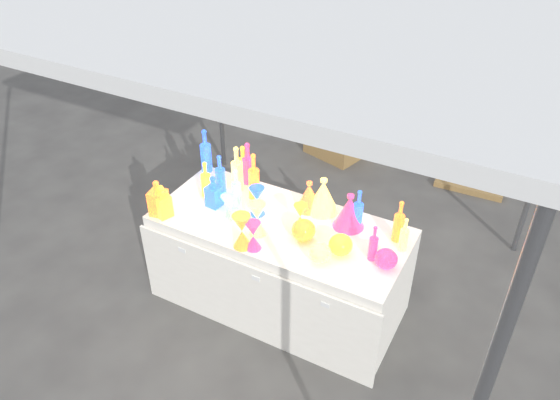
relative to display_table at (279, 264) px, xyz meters
The scene contains 32 objects.
ground 0.37m from the display_table, 90.00° to the left, with size 80.00×80.00×0.00m, color #605E59.
display_table is the anchor object (origin of this frame).
cardboard_box_closed 2.36m from the display_table, 103.17° to the left, with size 0.58×0.42×0.42m, color #A07B48.
cardboard_box_flat 2.61m from the display_table, 68.70° to the left, with size 0.67×0.48×0.06m, color #A07B48.
bottle_0 0.82m from the display_table, 144.96° to the left, with size 0.08×0.08×0.31m, color red, non-canonical shape.
bottle_1 1.08m from the display_table, 157.72° to the left, with size 0.09×0.09×0.37m, color #17834C, non-canonical shape.
bottle_2 0.68m from the display_table, 147.85° to the left, with size 0.08×0.08×0.37m, color #F7AD1A, non-canonical shape.
bottle_3 0.81m from the display_table, 142.55° to the left, with size 0.09×0.09×0.35m, color #1A3B9B, non-canonical shape.
bottle_4 0.78m from the display_table, 153.97° to the left, with size 0.09×0.09×0.37m, color #158981, non-canonical shape.
bottle_5 0.65m from the display_table, behind, with size 0.07×0.07×0.32m, color #C727B4, non-canonical shape.
bottle_6 0.83m from the display_table, behind, with size 0.07×0.07×0.29m, color red, non-canonical shape.
bottle_7 0.80m from the display_table, 166.41° to the left, with size 0.08×0.08×0.32m, color #17834C, non-canonical shape.
decanter_0 0.97m from the display_table, 158.57° to the right, with size 0.10×0.10×0.26m, color red, non-canonical shape.
decanter_1 1.01m from the display_table, 159.85° to the right, with size 0.12×0.12×0.28m, color #F7AD1A, non-canonical shape.
decanter_2 0.73m from the display_table, behind, with size 0.10×0.10×0.25m, color #17834C, non-canonical shape.
hourglass_0 0.61m from the display_table, 107.28° to the right, with size 0.12×0.12×0.25m, color #F7AD1A, non-canonical shape.
hourglass_1 0.57m from the display_table, 94.74° to the right, with size 0.10×0.10×0.21m, color #1A3B9B, non-canonical shape.
hourglass_2 0.53m from the display_table, 116.95° to the right, with size 0.12×0.12×0.24m, color #158981, non-canonical shape.
hourglass_3 0.60m from the display_table, 160.68° to the right, with size 0.10×0.10×0.20m, color #C727B4, non-canonical shape.
hourglass_4 0.49m from the display_table, 12.04° to the left, with size 0.10×0.10×0.19m, color red, non-canonical shape.
hourglass_5 0.53m from the display_table, behind, with size 0.11×0.11×0.22m, color #17834C, non-canonical shape.
globe_0 0.67m from the display_table, ahead, with size 0.16×0.16×0.13m, color red, non-canonical shape.
globe_1 0.64m from the display_table, 27.96° to the right, with size 0.15×0.15×0.12m, color #158981, non-canonical shape.
globe_2 0.50m from the display_table, 16.55° to the right, with size 0.16×0.16×0.13m, color #F7AD1A, non-canonical shape.
globe_3 0.91m from the display_table, ahead, with size 0.15×0.15×0.12m, color #1A3B9B, non-canonical shape.
lampshade_0 0.57m from the display_table, 70.16° to the left, with size 0.19×0.19×0.23m, color yellow, non-canonical shape.
lampshade_2 0.70m from the display_table, 26.09° to the left, with size 0.22×0.22×0.26m, color #1A3B9B, non-canonical shape.
lampshade_3 0.62m from the display_table, 55.82° to the left, with size 0.23×0.23×0.27m, color #158981, non-canonical shape.
bottle_8 0.75m from the display_table, 24.63° to the left, with size 0.07×0.07×0.31m, color #17834C, non-canonical shape.
bottle_9 0.97m from the display_table, 16.28° to the left, with size 0.07×0.07×0.31m, color #F7AD1A, non-canonical shape.
bottle_10 0.86m from the display_table, ahead, with size 0.06×0.06×0.26m, color #1A3B9B, non-canonical shape.
bottle_11 0.99m from the display_table, ahead, with size 0.06×0.06×0.25m, color #158981, non-canonical shape.
Camera 1 is at (1.44, -2.67, 3.08)m, focal length 35.00 mm.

